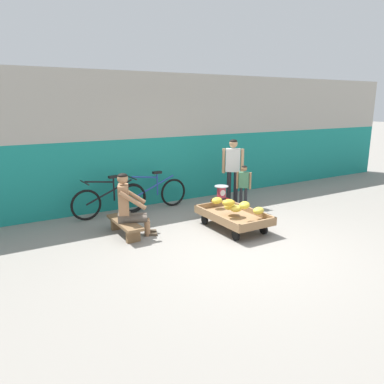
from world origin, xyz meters
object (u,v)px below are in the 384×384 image
object	(u,v)px
banana_cart	(233,217)
customer_adult	(233,165)
plastic_crate	(221,206)
customer_child	(244,183)
bicycle_far_left	(153,194)
shopping_bag	(241,209)
weighing_scale	(221,192)
vendor_seated	(129,205)
bicycle_near_left	(110,200)
low_bench	(125,225)

from	to	relation	value
banana_cart	customer_adult	xyz separation A→B (m)	(0.99, 1.36, 0.71)
plastic_crate	customer_adult	world-z (taller)	customer_adult
customer_adult	customer_child	size ratio (longest dim) A/B	1.51
bicycle_far_left	shopping_bag	size ratio (longest dim) A/B	6.92
bicycle_far_left	customer_child	bearing A→B (deg)	-33.82
plastic_crate	shopping_bag	size ratio (longest dim) A/B	1.50
plastic_crate	shopping_bag	distance (m)	0.44
weighing_scale	vendor_seated	bearing A→B (deg)	-172.20
vendor_seated	shopping_bag	distance (m)	2.52
bicycle_far_left	shopping_bag	xyz separation A→B (m)	(1.41, -1.33, -0.23)
customer_adult	shopping_bag	xyz separation A→B (m)	(-0.30, -0.71, -0.83)
banana_cart	customer_child	world-z (taller)	customer_child
customer_child	bicycle_far_left	bearing A→B (deg)	146.18
banana_cart	vendor_seated	xyz separation A→B (m)	(-1.80, 0.69, 0.33)
customer_adult	customer_child	xyz separation A→B (m)	(-0.07, -0.49, -0.33)
vendor_seated	weighing_scale	bearing A→B (deg)	7.80
banana_cart	shopping_bag	xyz separation A→B (m)	(0.68, 0.64, -0.12)
bicycle_near_left	bicycle_far_left	size ratio (longest dim) A/B	1.00
vendor_seated	customer_child	world-z (taller)	vendor_seated
banana_cart	bicycle_near_left	bearing A→B (deg)	130.89
weighing_scale	shopping_bag	size ratio (longest dim) A/B	1.25
low_bench	bicycle_far_left	distance (m)	1.70
banana_cart	bicycle_near_left	distance (m)	2.64
bicycle_near_left	bicycle_far_left	world-z (taller)	same
weighing_scale	customer_child	world-z (taller)	customer_child
bicycle_far_left	vendor_seated	bearing A→B (deg)	-129.88
plastic_crate	bicycle_near_left	distance (m)	2.38
customer_child	plastic_crate	bearing A→B (deg)	164.47
vendor_seated	customer_child	size ratio (longest dim) A/B	1.13
low_bench	plastic_crate	world-z (taller)	plastic_crate
bicycle_far_left	shopping_bag	distance (m)	1.95
customer_adult	weighing_scale	bearing A→B (deg)	-147.44
banana_cart	plastic_crate	bearing A→B (deg)	66.75
vendor_seated	bicycle_far_left	bearing A→B (deg)	50.12
low_bench	customer_adult	bearing A→B (deg)	12.38
weighing_scale	customer_adult	xyz separation A→B (m)	(0.56, 0.36, 0.50)
plastic_crate	bicycle_far_left	distance (m)	1.53
weighing_scale	shopping_bag	distance (m)	0.55
customer_child	bicycle_near_left	bearing A→B (deg)	156.92
low_bench	shopping_bag	world-z (taller)	low_bench
vendor_seated	customer_child	distance (m)	2.73
weighing_scale	bicycle_far_left	size ratio (longest dim) A/B	0.18
bicycle_near_left	customer_adult	distance (m)	2.85
weighing_scale	customer_child	bearing A→B (deg)	-15.41
plastic_crate	weighing_scale	xyz separation A→B (m)	(0.00, -0.00, 0.30)
plastic_crate	customer_child	world-z (taller)	customer_child
vendor_seated	shopping_bag	xyz separation A→B (m)	(2.48, -0.05, -0.45)
plastic_crate	bicycle_far_left	world-z (taller)	bicycle_far_left
vendor_seated	customer_adult	distance (m)	2.89
banana_cart	plastic_crate	size ratio (longest dim) A/B	4.01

